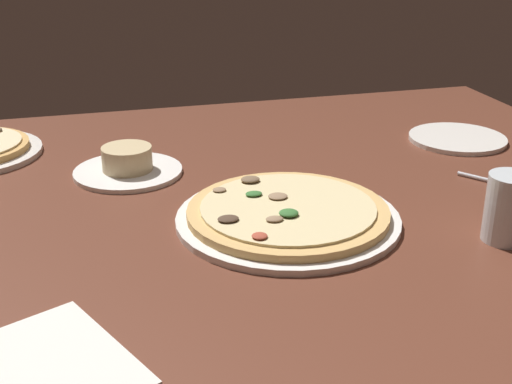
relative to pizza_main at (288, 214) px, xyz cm
name	(u,v)px	position (x,y,z in cm)	size (l,w,h in cm)	color
dining_table	(227,211)	(-6.69, 10.54, -3.21)	(150.00, 110.00, 4.00)	brown
pizza_main	(288,214)	(0.00, 0.00, 0.00)	(32.71, 32.71, 3.37)	white
ramekin_on_saucer	(128,165)	(-20.50, 25.79, 0.45)	(18.56, 18.56, 4.87)	white
water_glass	(508,213)	(27.27, -13.35, 2.85)	(6.55, 6.55, 9.52)	silver
side_plate	(457,139)	(43.46, 27.00, -0.76)	(18.74, 18.74, 0.90)	silver
paper_menu	(55,363)	(-32.89, -26.11, -1.06)	(13.21, 19.12, 0.30)	white
spoon	(507,184)	(38.81, 3.55, -0.76)	(8.49, 10.56, 1.00)	silver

